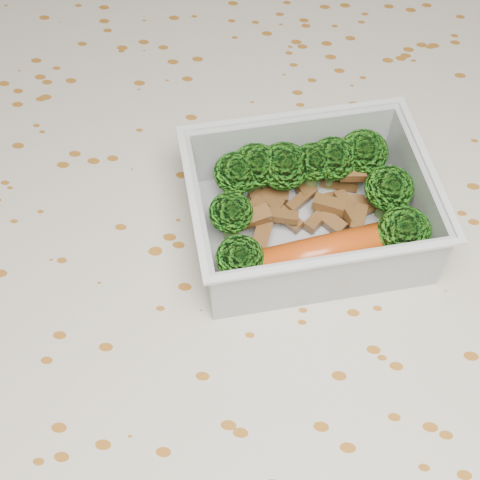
# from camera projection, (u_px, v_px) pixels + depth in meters

# --- Properties ---
(dining_table) EXTENTS (1.40, 0.90, 0.75)m
(dining_table) POSITION_uv_depth(u_px,v_px,m) (234.00, 314.00, 0.55)
(dining_table) COLOR brown
(dining_table) RESTS_ON ground
(tablecloth) EXTENTS (1.46, 0.96, 0.19)m
(tablecloth) POSITION_uv_depth(u_px,v_px,m) (234.00, 283.00, 0.51)
(tablecloth) COLOR beige
(tablecloth) RESTS_ON dining_table
(lunch_container) EXTENTS (0.20, 0.17, 0.06)m
(lunch_container) POSITION_uv_depth(u_px,v_px,m) (308.00, 215.00, 0.47)
(lunch_container) COLOR silver
(lunch_container) RESTS_ON tablecloth
(broccoli_florets) EXTENTS (0.15, 0.14, 0.05)m
(broccoli_florets) POSITION_uv_depth(u_px,v_px,m) (311.00, 185.00, 0.47)
(broccoli_florets) COLOR #608C3F
(broccoli_florets) RESTS_ON lunch_container
(meat_pile) EXTENTS (0.10, 0.08, 0.03)m
(meat_pile) POSITION_uv_depth(u_px,v_px,m) (308.00, 207.00, 0.48)
(meat_pile) COLOR brown
(meat_pile) RESTS_ON lunch_container
(sausage) EXTENTS (0.14, 0.07, 0.02)m
(sausage) POSITION_uv_depth(u_px,v_px,m) (326.00, 253.00, 0.45)
(sausage) COLOR #C0420F
(sausage) RESTS_ON lunch_container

